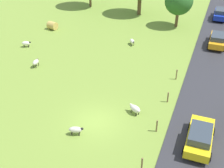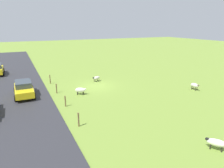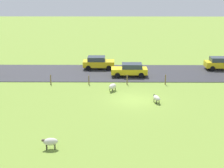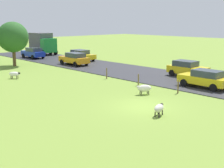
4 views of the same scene
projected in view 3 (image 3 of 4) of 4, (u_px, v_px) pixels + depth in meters
The scene contains 12 objects.
ground_plane at pixel (135, 100), 31.93m from camera, with size 160.00×160.00×0.00m, color olive.
road_strip at pixel (130, 73), 41.23m from camera, with size 8.00×80.00×0.06m, color #2D2D33.
sheep_2 at pixel (50, 142), 22.39m from camera, with size 0.61×1.14×0.81m.
sheep_3 at pixel (112, 86), 34.35m from camera, with size 1.25×1.04×0.79m.
sheep_4 at pixel (157, 98), 30.98m from camera, with size 1.20×0.79×0.72m.
fence_post_0 at pixel (165, 80), 36.45m from camera, with size 0.12×0.12×1.15m, color brown.
fence_post_1 at pixel (127, 80), 36.49m from camera, with size 0.12×0.12×1.08m, color brown.
fence_post_2 at pixel (89, 80), 36.53m from camera, with size 0.12×0.12×1.03m, color brown.
fence_post_3 at pixel (51, 80), 36.55m from camera, with size 0.12×0.12×1.10m, color brown.
car_2 at pixel (130, 70), 39.54m from camera, with size 1.99×4.34×1.54m.
car_3 at pixel (98, 62), 42.89m from camera, with size 2.10×4.06×1.62m.
car_4 at pixel (221, 63), 42.52m from camera, with size 1.92×4.28×1.62m.
Camera 3 is at (-30.03, 1.98, 11.01)m, focal length 52.57 mm.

